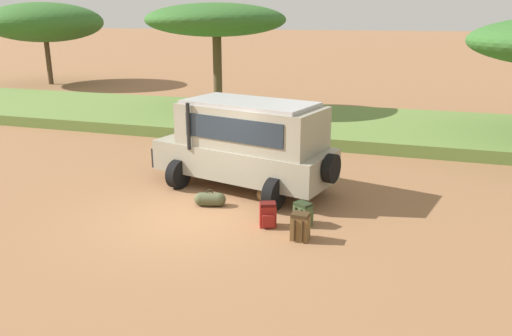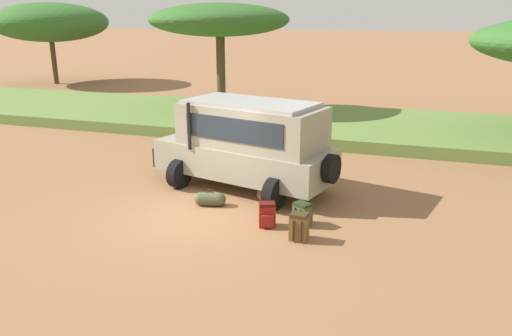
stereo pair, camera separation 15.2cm
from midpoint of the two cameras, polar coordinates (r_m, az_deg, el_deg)
The scene contains 10 objects.
ground_plane at distance 12.04m, azimuth -8.10°, elevation -5.57°, with size 320.00×320.00×0.00m, color #936642.
grass_bank at distance 21.50m, azimuth 4.00°, elevation 5.25°, with size 120.00×7.00×0.44m.
safari_vehicle at distance 13.50m, azimuth -1.38°, elevation 2.88°, with size 5.48×3.46×2.44m.
backpack_beside_front_wheel at distance 11.31m, azimuth 0.98°, elevation -5.40°, with size 0.44×0.43×0.57m.
backpack_cluster_center at distance 11.46m, azimuth 5.02°, elevation -5.25°, with size 0.46×0.46×0.54m.
backpack_near_rear_wheel at distance 10.70m, azimuth 4.69°, elevation -6.71°, with size 0.39×0.41×0.61m.
duffel_bag_low_black_case at distance 12.72m, azimuth 1.20°, elevation -3.34°, with size 0.75×0.59×0.43m.
duffel_bag_soft_canvas at distance 12.62m, azimuth -5.62°, elevation -3.57°, with size 0.79×0.44×0.44m.
acacia_tree_far_left at distance 37.96m, azimuth -23.18°, elevation 15.06°, with size 7.98×7.38×5.47m.
acacia_tree_left_mid at distance 23.99m, azimuth -4.73°, elevation 16.48°, with size 6.39×6.95×5.17m.
Camera 1 is at (4.87, -9.99, 4.59)m, focal length 35.00 mm.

